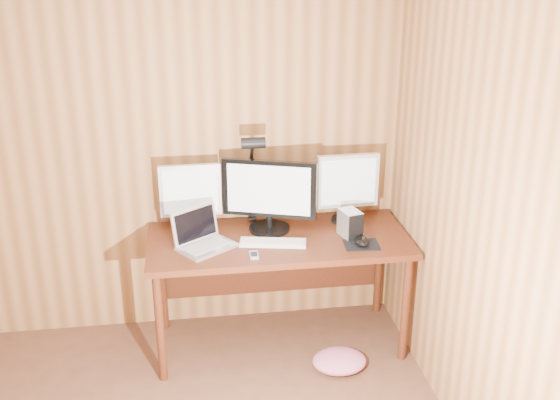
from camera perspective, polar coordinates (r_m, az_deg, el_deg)
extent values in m
plane|color=#A2693A|center=(4.18, -13.60, 4.36)|extent=(4.00, 0.00, 4.00)
plane|color=#A2693A|center=(2.67, 23.00, -6.84)|extent=(0.00, 4.00, 4.00)
cube|color=#4C200F|center=(4.03, -0.10, -3.57)|extent=(1.60, 0.70, 0.04)
cube|color=#4C200F|center=(4.44, -0.68, -5.05)|extent=(1.48, 0.02, 0.51)
cylinder|color=#4C200F|center=(3.93, -10.41, -10.91)|extent=(0.05, 0.05, 0.71)
cylinder|color=#4C200F|center=(4.43, -10.22, -6.91)|extent=(0.05, 0.05, 0.71)
cylinder|color=#4C200F|center=(4.12, 10.86, -9.31)|extent=(0.05, 0.05, 0.71)
cylinder|color=#4C200F|center=(4.60, 8.59, -5.68)|extent=(0.05, 0.05, 0.71)
cylinder|color=black|center=(4.13, -0.92, -2.47)|extent=(0.26, 0.26, 0.02)
cylinder|color=black|center=(4.11, -0.93, -1.87)|extent=(0.04, 0.04, 0.07)
cube|color=black|center=(4.03, -0.94, 0.99)|extent=(0.57, 0.22, 0.36)
cube|color=white|center=(4.01, -1.00, 0.88)|extent=(0.49, 0.17, 0.31)
cylinder|color=black|center=(4.17, -7.64, -2.43)|extent=(0.18, 0.18, 0.02)
cylinder|color=black|center=(4.15, -7.67, -1.80)|extent=(0.04, 0.04, 0.08)
cube|color=silver|center=(4.08, -7.81, 0.84)|extent=(0.38, 0.04, 0.33)
cube|color=white|center=(4.06, -7.80, 0.74)|extent=(0.33, 0.01, 0.28)
cylinder|color=black|center=(4.28, 5.77, -1.71)|extent=(0.19, 0.19, 0.02)
cylinder|color=black|center=(4.26, 5.80, -1.06)|extent=(0.04, 0.04, 0.08)
cube|color=silver|center=(4.18, 5.91, 1.67)|extent=(0.40, 0.05, 0.35)
cube|color=white|center=(4.16, 5.99, 1.57)|extent=(0.35, 0.02, 0.30)
cube|color=silver|center=(3.91, -6.39, -4.09)|extent=(0.39, 0.36, 0.02)
cube|color=silver|center=(3.95, -7.44, -2.09)|extent=(0.29, 0.22, 0.21)
cube|color=black|center=(3.95, -7.44, -2.09)|extent=(0.25, 0.19, 0.17)
cube|color=#B2B2B7|center=(3.91, -6.40, -3.97)|extent=(0.30, 0.27, 0.00)
cube|color=silver|center=(3.94, -0.62, -3.74)|extent=(0.41, 0.20, 0.02)
cube|color=white|center=(3.94, -0.63, -3.60)|extent=(0.38, 0.17, 0.00)
cube|color=black|center=(3.96, 7.11, -3.89)|extent=(0.22, 0.18, 0.00)
ellipsoid|color=black|center=(3.95, 7.13, -3.59)|extent=(0.09, 0.13, 0.04)
cube|color=silver|center=(4.04, 6.11, -2.03)|extent=(0.14, 0.17, 0.17)
cube|color=black|center=(3.98, 6.64, -2.43)|extent=(0.10, 0.03, 0.16)
cube|color=silver|center=(3.80, -2.28, -4.81)|extent=(0.05, 0.10, 0.01)
cube|color=black|center=(3.80, -2.28, -4.72)|extent=(0.04, 0.06, 0.00)
cylinder|color=black|center=(4.30, 6.33, -0.97)|extent=(0.05, 0.05, 0.11)
cube|color=black|center=(4.29, -2.43, -1.83)|extent=(0.05, 0.06, 0.06)
cylinder|color=black|center=(4.21, -2.48, 0.85)|extent=(0.03, 0.03, 0.41)
sphere|color=black|center=(4.15, -2.52, 3.49)|extent=(0.04, 0.04, 0.04)
cylinder|color=black|center=(4.06, -2.45, 4.26)|extent=(0.02, 0.14, 0.17)
cylinder|color=black|center=(3.96, -2.34, 4.98)|extent=(0.15, 0.07, 0.07)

